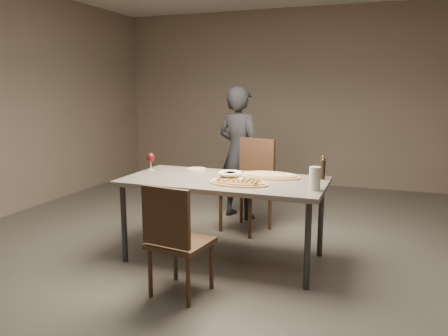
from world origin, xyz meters
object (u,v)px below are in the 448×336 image
(dining_table, at_px, (224,185))
(chair_near, at_px, (175,235))
(chair_far, at_px, (251,179))
(ham_pizza, at_px, (270,175))
(carafe, at_px, (315,179))
(diner, at_px, (239,153))
(zucchini_pizza, at_px, (239,182))
(bread_basket, at_px, (230,175))
(pepper_mill_left, at_px, (323,170))

(dining_table, height_order, chair_near, chair_near)
(chair_far, bearing_deg, ham_pizza, 136.82)
(dining_table, distance_m, carafe, 0.85)
(dining_table, distance_m, ham_pizza, 0.44)
(dining_table, relative_size, carafe, 9.60)
(chair_far, bearing_deg, diner, -37.91)
(zucchini_pizza, relative_size, bread_basket, 2.39)
(bread_basket, bearing_deg, ham_pizza, 41.12)
(zucchini_pizza, bearing_deg, ham_pizza, 88.09)
(bread_basket, distance_m, chair_far, 1.00)
(zucchini_pizza, distance_m, chair_near, 0.78)
(ham_pizza, relative_size, diner, 0.35)
(chair_near, distance_m, chair_far, 1.78)
(carafe, distance_m, chair_near, 1.19)
(zucchini_pizza, xyz_separation_m, diner, (-0.48, 1.48, 0.02))
(ham_pizza, xyz_separation_m, chair_near, (-0.45, -1.07, -0.28))
(bread_basket, bearing_deg, chair_near, -100.51)
(bread_basket, xyz_separation_m, carafe, (0.76, -0.13, 0.05))
(pepper_mill_left, distance_m, chair_far, 1.11)
(bread_basket, height_order, pepper_mill_left, pepper_mill_left)
(carafe, distance_m, diner, 1.86)
(dining_table, relative_size, pepper_mill_left, 9.60)
(pepper_mill_left, relative_size, chair_far, 0.19)
(zucchini_pizza, xyz_separation_m, ham_pizza, (0.18, 0.39, -0.00))
(ham_pizza, bearing_deg, chair_near, -124.39)
(dining_table, xyz_separation_m, chair_far, (-0.03, 0.94, -0.13))
(zucchini_pizza, height_order, bread_basket, bread_basket)
(ham_pizza, relative_size, chair_far, 0.56)
(zucchini_pizza, height_order, ham_pizza, zucchini_pizza)
(bread_basket, relative_size, chair_far, 0.22)
(chair_near, xyz_separation_m, diner, (-0.21, 2.16, 0.30))
(chair_near, bearing_deg, diner, 103.37)
(ham_pizza, height_order, pepper_mill_left, pepper_mill_left)
(pepper_mill_left, bearing_deg, diner, 137.23)
(bread_basket, xyz_separation_m, pepper_mill_left, (0.76, 0.32, 0.04))
(bread_basket, height_order, diner, diner)
(carafe, bearing_deg, diner, 126.97)
(carafe, height_order, diner, diner)
(ham_pizza, xyz_separation_m, diner, (-0.65, 1.10, 0.02))
(zucchini_pizza, height_order, pepper_mill_left, pepper_mill_left)
(dining_table, xyz_separation_m, carafe, (0.83, -0.16, 0.15))
(ham_pizza, bearing_deg, carafe, -51.61)
(ham_pizza, distance_m, carafe, 0.61)
(carafe, distance_m, chair_far, 1.42)
(zucchini_pizza, bearing_deg, diner, 130.38)
(chair_far, xyz_separation_m, diner, (-0.26, 0.39, 0.23))
(chair_near, relative_size, chair_far, 0.86)
(dining_table, relative_size, bread_basket, 8.32)
(ham_pizza, xyz_separation_m, carafe, (0.46, -0.39, 0.08))
(ham_pizza, distance_m, pepper_mill_left, 0.47)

